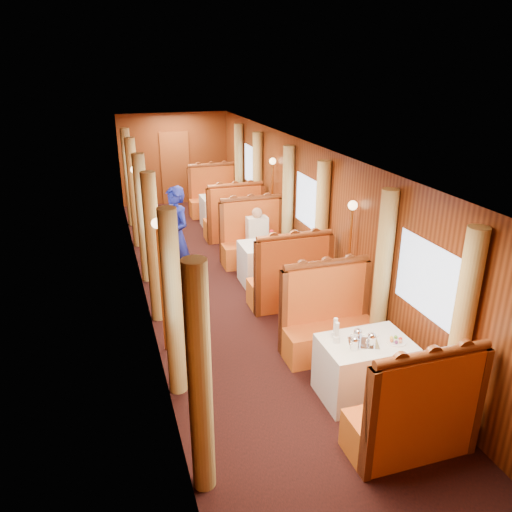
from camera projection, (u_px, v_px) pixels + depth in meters
name	position (u px, v px, depth m)	size (l,w,h in m)	color
floor	(230.00, 287.00, 9.03)	(3.00, 12.00, 0.01)	black
ceiling	(227.00, 148.00, 8.11)	(3.00, 12.00, 0.01)	silver
wall_far	(175.00, 159.00, 13.89)	(3.00, 2.50, 0.01)	brown
wall_near	(460.00, 486.00, 3.25)	(3.00, 2.50, 0.01)	brown
wall_left	(140.00, 229.00, 8.15)	(12.00, 2.50, 0.01)	brown
wall_right	(309.00, 213.00, 8.99)	(12.00, 2.50, 0.01)	brown
doorway_far	(175.00, 168.00, 13.96)	(0.80, 0.04, 2.00)	brown
table_near	(364.00, 369.00, 6.00)	(1.05, 0.72, 0.75)	white
banquette_near_fwd	(413.00, 419.00, 5.08)	(1.30, 0.55, 1.34)	#BA3314
banquette_near_aft	(328.00, 325.00, 6.88)	(1.30, 0.55, 1.34)	#BA3314
table_mid	(270.00, 263.00, 9.10)	(1.05, 0.72, 0.75)	white
banquette_mid_fwd	(290.00, 283.00, 8.18)	(1.30, 0.55, 1.34)	#BA3314
banquette_mid_aft	(253.00, 242.00, 9.98)	(1.30, 0.55, 1.34)	#BA3314
table_far	(223.00, 211.00, 12.20)	(1.05, 0.72, 0.75)	white
banquette_far_fwd	(234.00, 221.00, 11.29)	(1.30, 0.55, 1.34)	#BA3314
banquette_far_aft	(214.00, 199.00, 13.09)	(1.30, 0.55, 1.34)	#BA3314
tea_tray	(363.00, 343.00, 5.81)	(0.34, 0.26, 0.01)	silver
teapot_left	(354.00, 345.00, 5.67)	(0.16, 0.12, 0.13)	silver
teapot_right	(371.00, 341.00, 5.74)	(0.17, 0.12, 0.13)	silver
teapot_back	(357.00, 337.00, 5.84)	(0.16, 0.12, 0.13)	silver
fruit_plate	(396.00, 341.00, 5.84)	(0.23, 0.23, 0.05)	white
cup_inboard	(337.00, 335.00, 5.80)	(0.08, 0.08, 0.26)	white
cup_outboard	(335.00, 330.00, 5.89)	(0.08, 0.08, 0.26)	white
rose_vase_mid	(271.00, 234.00, 8.93)	(0.06, 0.06, 0.36)	silver
rose_vase_far	(222.00, 189.00, 12.01)	(0.06, 0.06, 0.36)	silver
window_left_near	(173.00, 316.00, 4.98)	(1.20, 0.90, 0.01)	#95ADCF
curtain_left_near_a	(200.00, 382.00, 4.42)	(0.22, 0.22, 2.35)	tan
curtain_left_near_b	(173.00, 305.00, 5.80)	(0.22, 0.22, 2.35)	tan
window_right_near	(428.00, 280.00, 5.81)	(1.20, 0.90, 0.01)	#95ADCF
curtain_right_near_a	(461.00, 334.00, 5.19)	(0.22, 0.22, 2.35)	tan
curtain_right_near_b	(382.00, 276.00, 6.57)	(0.22, 0.22, 2.35)	tan
window_left_mid	(140.00, 217.00, 8.08)	(1.20, 0.90, 0.01)	#95ADCF
curtain_left_mid_a	(153.00, 249.00, 7.52)	(0.22, 0.22, 2.35)	tan
curtain_left_mid_b	(143.00, 219.00, 8.90)	(0.22, 0.22, 2.35)	tan
window_right_mid	(309.00, 203.00, 8.91)	(1.20, 0.90, 0.01)	#95ADCF
curtain_right_mid_a	(321.00, 231.00, 8.29)	(0.22, 0.22, 2.35)	tan
curtain_right_mid_b	(288.00, 207.00, 9.67)	(0.22, 0.22, 2.35)	tan
window_left_far	(125.00, 173.00, 11.19)	(1.20, 0.90, 0.01)	#95ADCF
curtain_left_far_a	(134.00, 193.00, 10.62)	(0.22, 0.22, 2.35)	tan
curtain_left_far_b	(129.00, 178.00, 12.01)	(0.22, 0.22, 2.35)	tan
window_right_far	(252.00, 166.00, 12.01)	(1.20, 0.90, 0.01)	#95ADCF
curtain_right_far_a	(257.00, 184.00, 11.39)	(0.22, 0.22, 2.35)	tan
curtain_right_far_b	(239.00, 171.00, 12.78)	(0.22, 0.22, 2.35)	tan
sconce_left_fore	(159.00, 259.00, 6.58)	(0.14, 0.14, 1.95)	#BF8C3F
sconce_right_fore	(350.00, 238.00, 7.36)	(0.14, 0.14, 1.95)	#BF8C3F
sconce_left_aft	(136.00, 195.00, 9.68)	(0.14, 0.14, 1.95)	#BF8C3F
sconce_right_aft	(272.00, 185.00, 10.46)	(0.14, 0.14, 1.95)	#BF8C3F
steward	(176.00, 236.00, 8.93)	(0.65, 0.43, 1.79)	navy
passenger	(258.00, 232.00, 9.61)	(0.40, 0.44, 0.76)	beige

